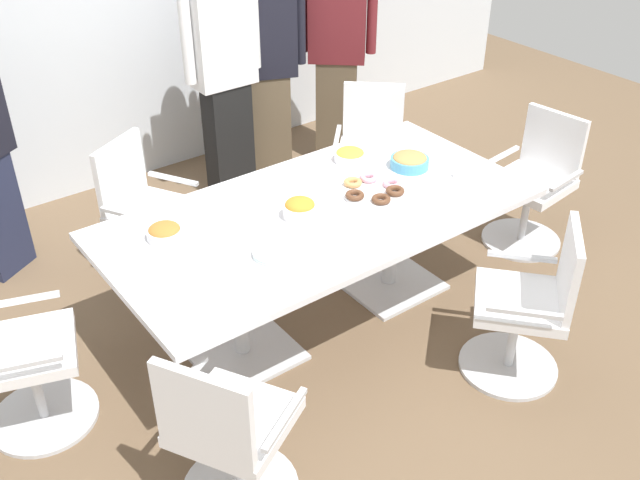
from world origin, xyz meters
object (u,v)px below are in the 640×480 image
object	(u,v)px
person_standing_2	(266,64)
person_standing_3	(337,50)
snack_bowl_cookies	(410,161)
conference_table	(320,229)
office_chair_1	(229,439)
office_chair_5	(147,218)
office_chair_0	(17,361)
office_chair_4	(371,157)
office_chair_3	(534,188)
snack_bowl_pretzels	(165,232)
donut_platter	(373,190)
snack_bowl_chips_orange	(300,209)
office_chair_2	(529,311)
person_standing_1	(224,72)
napkin_pile	(473,175)
plate_stack	(275,253)
snack_bowl_chips_yellow	(350,155)

from	to	relation	value
person_standing_2	person_standing_3	size ratio (longest dim) A/B	1.00
person_standing_3	snack_bowl_cookies	size ratio (longest dim) A/B	7.63
conference_table	person_standing_3	size ratio (longest dim) A/B	1.34
office_chair_1	office_chair_5	size ratio (longest dim) A/B	1.00
office_chair_0	office_chair_4	distance (m)	2.85
office_chair_3	snack_bowl_pretzels	xyz separation A→B (m)	(-2.50, 0.42, 0.38)
snack_bowl_pretzels	donut_platter	distance (m)	1.21
office_chair_3	snack_bowl_chips_orange	xyz separation A→B (m)	(-1.81, 0.17, 0.40)
office_chair_2	person_standing_1	world-z (taller)	person_standing_1
office_chair_0	office_chair_5	xyz separation A→B (m)	(1.08, 0.83, 0.00)
person_standing_3	snack_bowl_chips_orange	world-z (taller)	person_standing_3
office_chair_2	napkin_pile	world-z (taller)	office_chair_2
office_chair_5	snack_bowl_chips_orange	size ratio (longest dim) A/B	4.96
person_standing_2	napkin_pile	distance (m)	1.96
person_standing_2	napkin_pile	size ratio (longest dim) A/B	10.81
office_chair_5	plate_stack	xyz separation A→B (m)	(0.14, -1.26, 0.36)
office_chair_1	snack_bowl_chips_yellow	size ratio (longest dim) A/B	4.68
person_standing_1	snack_bowl_chips_yellow	distance (m)	1.28
conference_table	person_standing_2	world-z (taller)	person_standing_2
person_standing_2	person_standing_3	world-z (taller)	same
office_chair_5	snack_bowl_cookies	distance (m)	1.68
office_chair_5	snack_bowl_chips_yellow	xyz separation A→B (m)	(1.09, -0.67, 0.38)
office_chair_1	office_chair_3	world-z (taller)	same
office_chair_0	office_chair_2	xyz separation A→B (m)	(2.28, -1.23, 0.00)
conference_table	person_standing_3	world-z (taller)	person_standing_3
conference_table	office_chair_1	distance (m)	1.40
office_chair_2	office_chair_5	size ratio (longest dim) A/B	1.00
person_standing_1	person_standing_3	distance (m)	1.03
person_standing_3	snack_bowl_chips_orange	size ratio (longest dim) A/B	9.74
person_standing_3	plate_stack	distance (m)	2.61
office_chair_5	office_chair_2	bearing A→B (deg)	90.59
office_chair_2	donut_platter	xyz separation A→B (m)	(-0.24, 1.00, 0.36)
office_chair_1	office_chair_3	distance (m)	2.86
snack_bowl_chips_orange	donut_platter	world-z (taller)	snack_bowl_chips_orange
person_standing_3	snack_bowl_cookies	distance (m)	1.69
office_chair_4	snack_bowl_chips_orange	xyz separation A→B (m)	(-1.23, -0.85, 0.40)
office_chair_0	snack_bowl_cookies	size ratio (longest dim) A/B	3.89
office_chair_4	person_standing_1	bearing A→B (deg)	-3.46
snack_bowl_cookies	donut_platter	world-z (taller)	snack_bowl_cookies
person_standing_1	person_standing_2	world-z (taller)	person_standing_1
office_chair_0	plate_stack	xyz separation A→B (m)	(1.23, -0.42, 0.36)
conference_table	office_chair_0	xyz separation A→B (m)	(-1.68, 0.20, -0.22)
snack_bowl_cookies	snack_bowl_chips_yellow	world-z (taller)	snack_bowl_cookies
office_chair_3	napkin_pile	xyz separation A→B (m)	(-0.73, -0.08, 0.37)
office_chair_4	plate_stack	bearing A→B (deg)	77.45
person_standing_2	napkin_pile	xyz separation A→B (m)	(0.18, -1.95, -0.16)
snack_bowl_cookies	snack_bowl_chips_yellow	xyz separation A→B (m)	(-0.24, 0.28, -0.00)
office_chair_2	person_standing_1	bearing A→B (deg)	53.87
office_chair_3	snack_bowl_cookies	distance (m)	1.05
snack_bowl_cookies	plate_stack	xyz separation A→B (m)	(-1.19, -0.30, -0.03)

